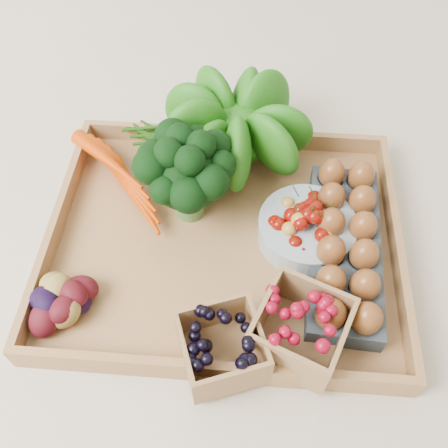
# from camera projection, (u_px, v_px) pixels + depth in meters

# --- Properties ---
(ground) EXTENTS (4.00, 4.00, 0.00)m
(ground) POSITION_uv_depth(u_px,v_px,m) (224.00, 246.00, 0.81)
(ground) COLOR beige
(ground) RESTS_ON ground
(tray) EXTENTS (0.55, 0.45, 0.01)m
(tray) POSITION_uv_depth(u_px,v_px,m) (224.00, 243.00, 0.81)
(tray) COLOR #A57545
(tray) RESTS_ON ground
(carrots) EXTENTS (0.19, 0.14, 0.05)m
(carrots) POSITION_uv_depth(u_px,v_px,m) (125.00, 179.00, 0.85)
(carrots) COLOR #CA3600
(carrots) RESTS_ON tray
(lettuce) EXTENTS (0.17, 0.17, 0.17)m
(lettuce) POSITION_uv_depth(u_px,v_px,m) (238.00, 118.00, 0.85)
(lettuce) COLOR #1B510C
(lettuce) RESTS_ON tray
(broccoli) EXTENTS (0.16, 0.16, 0.12)m
(broccoli) POSITION_uv_depth(u_px,v_px,m) (188.00, 188.00, 0.79)
(broccoli) COLOR black
(broccoli) RESTS_ON tray
(cherry_bowl) EXTENTS (0.15, 0.15, 0.04)m
(cherry_bowl) POSITION_uv_depth(u_px,v_px,m) (306.00, 230.00, 0.79)
(cherry_bowl) COLOR #8C9EA5
(cherry_bowl) RESTS_ON tray
(egg_carton) EXTENTS (0.12, 0.31, 0.04)m
(egg_carton) POSITION_uv_depth(u_px,v_px,m) (343.00, 250.00, 0.77)
(egg_carton) COLOR #343C43
(egg_carton) RESTS_ON tray
(potatoes) EXTENTS (0.12, 0.12, 0.07)m
(potatoes) POSITION_uv_depth(u_px,v_px,m) (60.00, 298.00, 0.70)
(potatoes) COLOR #38080E
(potatoes) RESTS_ON tray
(punnet_blackberry) EXTENTS (0.13, 0.13, 0.07)m
(punnet_blackberry) POSITION_uv_depth(u_px,v_px,m) (222.00, 347.00, 0.66)
(punnet_blackberry) COLOR black
(punnet_blackberry) RESTS_ON tray
(punnet_raspberry) EXTENTS (0.15, 0.15, 0.08)m
(punnet_raspberry) POSITION_uv_depth(u_px,v_px,m) (301.00, 329.00, 0.67)
(punnet_raspberry) COLOR maroon
(punnet_raspberry) RESTS_ON tray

